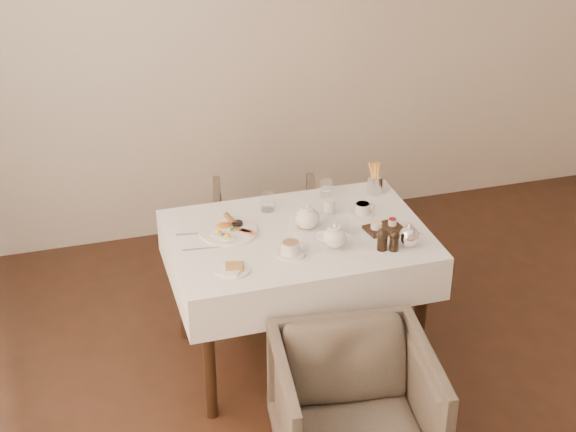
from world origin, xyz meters
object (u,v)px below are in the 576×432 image
(armchair_far, at_px, (267,236))
(breakfast_plate, at_px, (228,230))
(armchair_near, at_px, (355,411))
(table, at_px, (298,253))
(teapot_centre, at_px, (307,216))

(armchair_far, height_order, breakfast_plate, breakfast_plate)
(armchair_near, height_order, armchair_far, armchair_near)
(armchair_near, bearing_deg, table, 97.07)
(armchair_far, bearing_deg, table, 98.42)
(table, xyz_separation_m, teapot_centre, (0.06, 0.03, 0.19))
(table, bearing_deg, breakfast_plate, 160.54)
(armchair_far, xyz_separation_m, teapot_centre, (0.01, -0.76, 0.53))
(table, relative_size, armchair_far, 2.00)
(armchair_near, distance_m, teapot_centre, 1.02)
(table, height_order, breakfast_plate, breakfast_plate)
(armchair_near, xyz_separation_m, armchair_far, (0.04, 1.64, -0.03))
(breakfast_plate, bearing_deg, armchair_near, -55.90)
(teapot_centre, bearing_deg, table, -152.55)
(table, relative_size, teapot_centre, 7.45)
(table, distance_m, breakfast_plate, 0.37)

